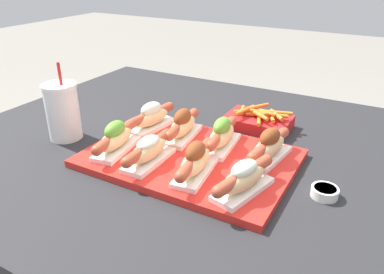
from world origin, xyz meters
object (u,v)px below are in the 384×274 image
Objects in this scene: hot_dog_0 at (116,138)px; hot_dog_4 at (151,117)px; drink_cup at (63,111)px; fries_basket at (259,121)px; hot_dog_3 at (244,178)px; hot_dog_7 at (269,146)px; hot_dog_2 at (195,161)px; sauce_bowl at (325,192)px; hot_dog_5 at (183,125)px; serving_tray at (188,158)px; hot_dog_6 at (222,135)px; hot_dog_1 at (148,150)px.

hot_dog_0 reaches higher than hot_dog_4.
fries_basket is (0.45, 0.33, -0.06)m from drink_cup.
hot_dog_3 is at bearing -3.68° from drink_cup.
hot_dog_7 is (0.35, 0.15, 0.00)m from hot_dog_0.
hot_dog_2 reaches higher than sauce_bowl.
drink_cup reaches higher than sauce_bowl.
hot_dog_0 is 0.18m from hot_dog_5.
hot_dog_5 is at bearing 169.76° from sauce_bowl.
hot_dog_4 is at bearing 90.78° from hot_dog_0.
hot_dog_7 is (0.24, -0.00, -0.00)m from hot_dog_5.
serving_tray is 0.33m from sauce_bowl.
fries_basket is (0.08, 0.28, 0.01)m from serving_tray.
hot_dog_2 reaches higher than hot_dog_4.
sauce_bowl is at bearing -14.15° from hot_dog_6.
hot_dog_3 is 0.21m from hot_dog_6.
hot_dog_0 is 0.27m from hot_dog_6.
hot_dog_6 is (-0.13, 0.16, 0.00)m from hot_dog_3.
hot_dog_6 is 0.89× the size of drink_cup.
hot_dog_3 is at bearing -34.08° from hot_dog_5.
hot_dog_4 is at bearing 154.00° from hot_dog_3.
hot_dog_1 reaches higher than sauce_bowl.
hot_dog_6 is at bearing 165.85° from sauce_bowl.
hot_dog_3 is at bearing -1.56° from hot_dog_1.
hot_dog_6 reaches higher than sauce_bowl.
hot_dog_7 is at bearing 90.09° from hot_dog_3.
hot_dog_2 is 1.02× the size of hot_dog_3.
serving_tray is 0.11m from hot_dog_1.
hot_dog_2 is (0.12, 0.01, 0.00)m from hot_dog_1.
hot_dog_4 is 0.51m from sauce_bowl.
fries_basket is at bearing 54.14° from hot_dog_0.
hot_dog_4 is 0.89× the size of drink_cup.
hot_dog_1 is 1.01× the size of hot_dog_2.
hot_dog_1 is 0.12m from hot_dog_2.
drink_cup reaches higher than hot_dog_0.
hot_dog_5 is at bearing 128.31° from serving_tray.
serving_tray is 0.20m from hot_dog_7.
hot_dog_5 and hot_dog_6 have the same top height.
serving_tray is at bearing 52.11° from hot_dog_1.
hot_dog_2 is 0.20m from hot_dog_5.
hot_dog_2 is 0.19m from hot_dog_7.
hot_dog_1 is at bearing -5.37° from drink_cup.
hot_dog_0 is 0.38m from hot_dog_7.
serving_tray is at bearing -51.69° from hot_dog_5.
hot_dog_5 is at bearing 179.30° from hot_dog_6.
hot_dog_3 is 0.55m from drink_cup.
hot_dog_3 is (0.12, -0.01, -0.00)m from hot_dog_2.
hot_dog_6 is 1.02× the size of fries_basket.
drink_cup is (-0.42, -0.13, 0.03)m from hot_dog_6.
hot_dog_6 is 0.13m from hot_dog_7.
hot_dog_3 reaches higher than serving_tray.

